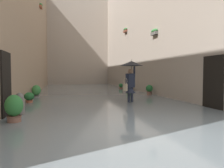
% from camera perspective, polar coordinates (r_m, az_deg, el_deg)
% --- Properties ---
extents(ground_plane, '(60.00, 60.00, 0.00)m').
position_cam_1_polar(ground_plane, '(15.81, -6.03, -2.66)').
color(ground_plane, slate).
extents(flood_water, '(8.24, 27.91, 0.17)m').
position_cam_1_polar(flood_water, '(15.80, -6.03, -2.35)').
color(flood_water, slate).
rests_on(flood_water, ground_plane).
extents(building_facade_left, '(2.04, 25.91, 11.51)m').
position_cam_1_polar(building_facade_left, '(17.46, 9.79, 16.86)').
color(building_facade_left, '#A89989').
rests_on(building_facade_left, ground_plane).
extents(building_facade_right, '(2.04, 25.91, 10.82)m').
position_cam_1_polar(building_facade_right, '(16.31, -23.17, 16.44)').
color(building_facade_right, gray).
rests_on(building_facade_right, ground_plane).
extents(building_facade_far, '(11.04, 1.80, 11.25)m').
position_cam_1_polar(building_facade_far, '(27.84, -9.18, 11.31)').
color(building_facade_far, '#A89989').
rests_on(building_facade_far, ground_plane).
extents(person_wading, '(1.09, 1.09, 2.17)m').
position_cam_1_polar(person_wading, '(9.95, 5.12, 3.08)').
color(person_wading, '#4C4233').
rests_on(person_wading, ground_plane).
extents(potted_plant_far_left, '(0.44, 0.44, 0.79)m').
position_cam_1_polar(potted_plant_far_left, '(13.51, 10.01, -1.66)').
color(potted_plant_far_left, brown).
rests_on(potted_plant_far_left, ground_plane).
extents(potted_plant_far_right, '(0.50, 0.50, 0.85)m').
position_cam_1_polar(potted_plant_far_right, '(12.83, -19.71, -1.93)').
color(potted_plant_far_right, '#66605B').
rests_on(potted_plant_far_right, ground_plane).
extents(potted_plant_mid_right, '(0.45, 0.45, 0.64)m').
position_cam_1_polar(potted_plant_mid_right, '(10.52, -21.38, -3.56)').
color(potted_plant_mid_right, '#9E563D').
rests_on(potted_plant_mid_right, ground_plane).
extents(potted_plant_near_left, '(0.37, 0.37, 0.61)m').
position_cam_1_polar(potted_plant_near_left, '(19.16, 2.39, -0.73)').
color(potted_plant_near_left, brown).
rests_on(potted_plant_near_left, ground_plane).
extents(potted_plant_mid_left, '(0.50, 0.50, 0.86)m').
position_cam_1_polar(potted_plant_mid_left, '(17.49, 4.69, -0.59)').
color(potted_plant_mid_left, '#66605B').
rests_on(potted_plant_mid_left, ground_plane).
extents(potted_plant_near_right, '(0.48, 0.48, 0.92)m').
position_cam_1_polar(potted_plant_near_right, '(6.51, -24.86, -6.26)').
color(potted_plant_near_right, brown).
rests_on(potted_plant_near_right, ground_plane).
extents(mooring_bollard, '(0.29, 0.29, 0.88)m').
position_cam_1_polar(mooring_bollard, '(7.62, -23.55, -5.50)').
color(mooring_bollard, slate).
rests_on(mooring_bollard, ground_plane).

